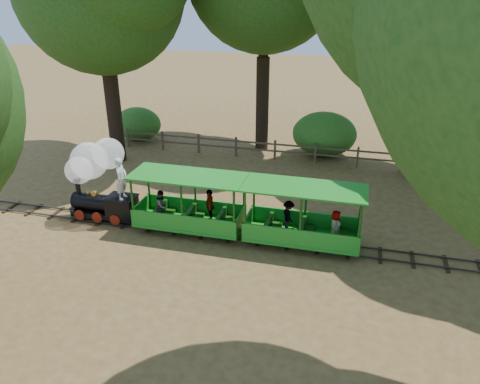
% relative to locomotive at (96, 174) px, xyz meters
% --- Properties ---
extents(ground, '(90.00, 90.00, 0.00)m').
position_rel_locomotive_xyz_m(ground, '(6.07, -0.07, -1.81)').
color(ground, olive).
rests_on(ground, ground).
extents(track, '(22.00, 1.00, 0.10)m').
position_rel_locomotive_xyz_m(track, '(6.07, -0.07, -1.74)').
color(track, '#3F3D3A').
rests_on(track, ground).
extents(locomotive, '(2.82, 1.33, 3.24)m').
position_rel_locomotive_xyz_m(locomotive, '(0.00, 0.00, 0.00)').
color(locomotive, black).
rests_on(locomotive, ground).
extents(carriage_front, '(3.95, 1.61, 2.05)m').
position_rel_locomotive_xyz_m(carriage_front, '(3.51, -0.06, -0.99)').
color(carriage_front, green).
rests_on(carriage_front, track).
extents(carriage_rear, '(3.95, 1.61, 2.05)m').
position_rel_locomotive_xyz_m(carriage_rear, '(7.53, -0.04, -1.00)').
color(carriage_rear, green).
rests_on(carriage_rear, track).
extents(oak_ne, '(8.43, 7.42, 9.75)m').
position_rel_locomotive_xyz_m(oak_ne, '(11.53, 7.53, 4.92)').
color(oak_ne, '#2D2116').
rests_on(oak_ne, ground).
extents(fence, '(18.10, 0.10, 1.00)m').
position_rel_locomotive_xyz_m(fence, '(6.07, 7.93, -1.23)').
color(fence, brown).
rests_on(fence, ground).
extents(shrub_west, '(2.63, 2.02, 1.82)m').
position_rel_locomotive_xyz_m(shrub_west, '(-2.93, 9.23, -0.90)').
color(shrub_west, '#2D6B1E').
rests_on(shrub_west, ground).
extents(shrub_mid_w, '(3.22, 2.48, 2.23)m').
position_rel_locomotive_xyz_m(shrub_mid_w, '(7.33, 9.23, -0.69)').
color(shrub_mid_w, '#2D6B1E').
rests_on(shrub_mid_w, ground).
extents(shrub_mid_e, '(1.85, 1.42, 1.28)m').
position_rel_locomotive_xyz_m(shrub_mid_e, '(7.45, 9.23, -1.17)').
color(shrub_mid_e, '#2D6B1E').
rests_on(shrub_mid_e, ground).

